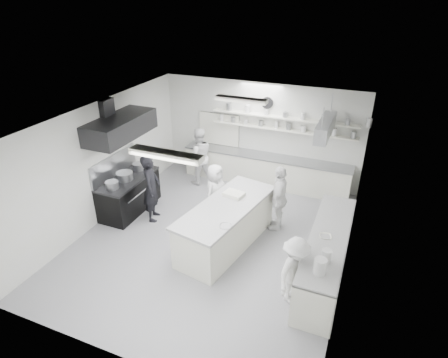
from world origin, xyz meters
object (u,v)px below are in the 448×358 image
at_px(prep_island, 226,226).
at_px(cook_stove, 151,188).
at_px(back_counter, 265,170).
at_px(cook_back, 199,156).
at_px(stove, 129,195).
at_px(right_counter, 326,256).

distance_m(prep_island, cook_stove, 2.21).
height_order(back_counter, cook_back, cook_back).
distance_m(back_counter, prep_island, 3.24).
xyz_separation_m(stove, right_counter, (5.25, -0.60, 0.02)).
xyz_separation_m(prep_island, cook_stove, (-2.15, 0.31, 0.39)).
bearing_deg(cook_stove, stove, 61.91).
bearing_deg(right_counter, prep_island, 175.88).
relative_size(back_counter, right_counter, 1.52).
distance_m(back_counter, right_counter, 4.13).
height_order(stove, back_counter, back_counter).
xyz_separation_m(stove, cook_back, (1.03, 2.13, 0.43)).
relative_size(prep_island, cook_stove, 1.53).
bearing_deg(cook_back, stove, 26.21).
relative_size(stove, back_counter, 0.36).
bearing_deg(cook_stove, back_counter, -55.20).
height_order(right_counter, cook_back, cook_back).
distance_m(back_counter, cook_stove, 3.62).
bearing_deg(back_counter, stove, -136.01).
bearing_deg(cook_stove, prep_island, -117.88).
relative_size(right_counter, cook_stove, 1.86).
bearing_deg(right_counter, cook_stove, 173.85).
xyz_separation_m(stove, prep_island, (2.96, -0.43, 0.05)).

